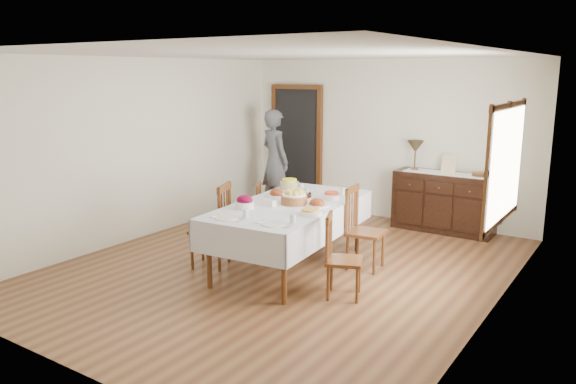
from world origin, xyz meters
The scene contains 26 objects.
ground centered at (0.00, 0.00, 0.00)m, with size 6.00×6.00×0.00m, color brown.
room_shell centered at (-0.15, 0.42, 1.64)m, with size 5.02×6.02×2.65m.
dining_table centered at (0.07, 0.04, 0.73)m, with size 1.42×2.50×0.83m.
chair_left_near centered at (-0.76, -0.43, 0.53)m, with size 0.56×0.56×1.06m.
chair_left_far centered at (-0.79, 0.35, 0.47)m, with size 0.53×0.53×0.93m.
chair_right_near centered at (1.02, -0.42, 0.46)m, with size 0.50×0.50×0.92m.
chair_right_far centered at (0.80, 0.55, 0.52)m, with size 0.47×0.47×1.02m.
sideboard centered at (1.12, 2.72, 0.45)m, with size 1.50×0.55×0.90m.
person centered at (-1.76, 2.34, 0.95)m, with size 0.59×0.38×1.89m, color #565963.
bread_basket centered at (0.12, 0.05, 0.90)m, with size 0.32×0.32×0.18m.
egg_basket centered at (-0.01, 0.44, 0.86)m, with size 0.24×0.24×0.10m.
ham_platter_a centered at (-0.30, 0.29, 0.85)m, with size 0.31×0.31×0.11m.
ham_platter_b centered at (0.41, 0.11, 0.85)m, with size 0.28×0.28×0.11m.
beet_bowl centered at (-0.24, -0.46, 0.90)m, with size 0.22×0.22×0.16m.
carrot_bowl centered at (0.37, 0.53, 0.87)m, with size 0.21×0.21×0.09m.
pineapple_bowl centered at (-0.41, 0.75, 0.89)m, with size 0.26×0.26×0.14m.
casserole_dish centered at (0.57, -0.30, 0.86)m, with size 0.25×0.25×0.07m.
butter_dish centered at (-0.07, -0.20, 0.86)m, with size 0.15×0.10×0.07m.
setting_left centered at (-0.07, -0.89, 0.85)m, with size 0.43×0.31×0.10m.
setting_right centered at (0.49, -0.81, 0.85)m, with size 0.43×0.31×0.10m.
glass_far_a centered at (-0.25, 0.81, 0.87)m, with size 0.07×0.07×0.09m.
glass_far_b centered at (0.36, 0.86, 0.87)m, with size 0.06×0.06×0.09m.
runner centered at (1.16, 2.69, 0.91)m, with size 1.30×0.35×0.01m.
table_lamp centered at (0.62, 2.72, 1.26)m, with size 0.26×0.26×0.46m.
picture_frame centered at (1.16, 2.71, 1.04)m, with size 0.22×0.08×0.28m.
deco_bowl centered at (1.61, 2.71, 0.93)m, with size 0.20×0.20×0.06m.
Camera 1 is at (3.73, -5.52, 2.41)m, focal length 35.00 mm.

